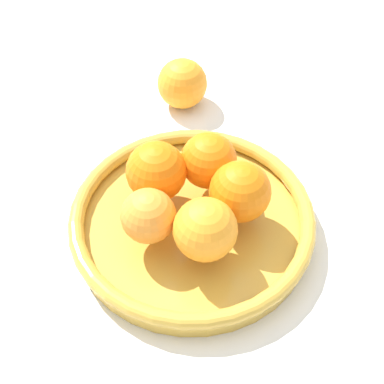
# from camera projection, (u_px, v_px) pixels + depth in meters

# --- Properties ---
(ground_plane) EXTENTS (4.00, 4.00, 0.00)m
(ground_plane) POSITION_uv_depth(u_px,v_px,m) (192.00, 230.00, 0.73)
(ground_plane) COLOR white
(fruit_bowl) EXTENTS (0.33, 0.33, 0.04)m
(fruit_bowl) POSITION_uv_depth(u_px,v_px,m) (192.00, 220.00, 0.71)
(fruit_bowl) COLOR gold
(fruit_bowl) RESTS_ON ground_plane
(orange_pile) EXTENTS (0.19, 0.19, 0.08)m
(orange_pile) POSITION_uv_depth(u_px,v_px,m) (194.00, 192.00, 0.67)
(orange_pile) COLOR orange
(orange_pile) RESTS_ON fruit_bowl
(stray_orange) EXTENTS (0.08, 0.08, 0.08)m
(stray_orange) POSITION_uv_depth(u_px,v_px,m) (182.00, 84.00, 0.88)
(stray_orange) COLOR orange
(stray_orange) RESTS_ON ground_plane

